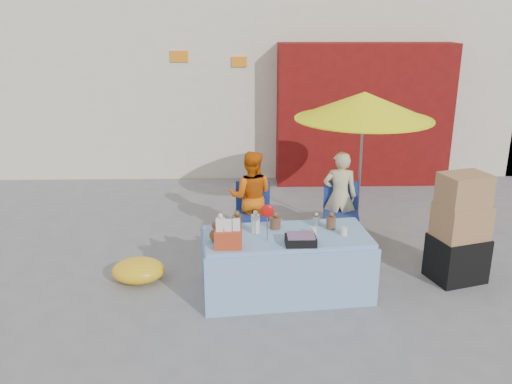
{
  "coord_description": "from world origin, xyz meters",
  "views": [
    {
      "loc": [
        -0.06,
        -5.74,
        3.1
      ],
      "look_at": [
        0.11,
        0.6,
        1.0
      ],
      "focal_mm": 38.0,
      "sensor_mm": 36.0,
      "label": 1
    }
  ],
  "objects_px": {
    "vendor_beige": "(340,196)",
    "umbrella": "(364,106)",
    "chair_right": "(340,226)",
    "market_table": "(285,263)",
    "chair_left": "(251,227)",
    "vendor_orange": "(251,197)",
    "box_stack": "(460,232)"
  },
  "relations": [
    {
      "from": "vendor_beige",
      "to": "chair_left",
      "type": "bearing_deg",
      "value": 13.17
    },
    {
      "from": "chair_right",
      "to": "umbrella",
      "type": "xyz_separation_m",
      "value": [
        0.3,
        0.28,
        1.64
      ]
    },
    {
      "from": "vendor_beige",
      "to": "chair_right",
      "type": "bearing_deg",
      "value": 97.85
    },
    {
      "from": "chair_right",
      "to": "box_stack",
      "type": "height_order",
      "value": "box_stack"
    },
    {
      "from": "chair_right",
      "to": "vendor_orange",
      "type": "distance_m",
      "value": 1.32
    },
    {
      "from": "vendor_beige",
      "to": "umbrella",
      "type": "bearing_deg",
      "value": -146.41
    },
    {
      "from": "market_table",
      "to": "vendor_orange",
      "type": "distance_m",
      "value": 1.63
    },
    {
      "from": "chair_left",
      "to": "box_stack",
      "type": "height_order",
      "value": "box_stack"
    },
    {
      "from": "vendor_orange",
      "to": "box_stack",
      "type": "bearing_deg",
      "value": 159.72
    },
    {
      "from": "chair_left",
      "to": "box_stack",
      "type": "xyz_separation_m",
      "value": [
        2.47,
        -1.14,
        0.36
      ]
    },
    {
      "from": "chair_right",
      "to": "vendor_beige",
      "type": "bearing_deg",
      "value": 97.85
    },
    {
      "from": "market_table",
      "to": "chair_right",
      "type": "distance_m",
      "value": 1.69
    },
    {
      "from": "market_table",
      "to": "umbrella",
      "type": "relative_size",
      "value": 0.95
    },
    {
      "from": "market_table",
      "to": "chair_left",
      "type": "height_order",
      "value": "market_table"
    },
    {
      "from": "vendor_beige",
      "to": "box_stack",
      "type": "height_order",
      "value": "box_stack"
    },
    {
      "from": "chair_right",
      "to": "vendor_beige",
      "type": "relative_size",
      "value": 0.66
    },
    {
      "from": "vendor_beige",
      "to": "umbrella",
      "type": "distance_m",
      "value": 1.29
    },
    {
      "from": "vendor_beige",
      "to": "box_stack",
      "type": "bearing_deg",
      "value": 140.76
    },
    {
      "from": "vendor_beige",
      "to": "market_table",
      "type": "bearing_deg",
      "value": 67.59
    },
    {
      "from": "chair_right",
      "to": "vendor_orange",
      "type": "relative_size",
      "value": 0.65
    },
    {
      "from": "chair_right",
      "to": "vendor_orange",
      "type": "xyz_separation_m",
      "value": [
        -1.25,
        0.13,
        0.4
      ]
    },
    {
      "from": "umbrella",
      "to": "box_stack",
      "type": "bearing_deg",
      "value": -57.15
    },
    {
      "from": "market_table",
      "to": "vendor_orange",
      "type": "xyz_separation_m",
      "value": [
        -0.37,
        1.57,
        0.28
      ]
    },
    {
      "from": "chair_right",
      "to": "market_table",
      "type": "bearing_deg",
      "value": -114.72
    },
    {
      "from": "market_table",
      "to": "chair_left",
      "type": "xyz_separation_m",
      "value": [
        -0.36,
        1.43,
        -0.12
      ]
    },
    {
      "from": "umbrella",
      "to": "vendor_orange",
      "type": "bearing_deg",
      "value": -174.47
    },
    {
      "from": "vendor_orange",
      "to": "umbrella",
      "type": "bearing_deg",
      "value": -167.45
    },
    {
      "from": "market_table",
      "to": "umbrella",
      "type": "distance_m",
      "value": 2.58
    },
    {
      "from": "umbrella",
      "to": "chair_left",
      "type": "bearing_deg",
      "value": -169.59
    },
    {
      "from": "market_table",
      "to": "box_stack",
      "type": "relative_size",
      "value": 1.48
    },
    {
      "from": "box_stack",
      "to": "vendor_orange",
      "type": "bearing_deg",
      "value": 152.7
    },
    {
      "from": "chair_left",
      "to": "chair_right",
      "type": "xyz_separation_m",
      "value": [
        1.25,
        0.0,
        0.0
      ]
    }
  ]
}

